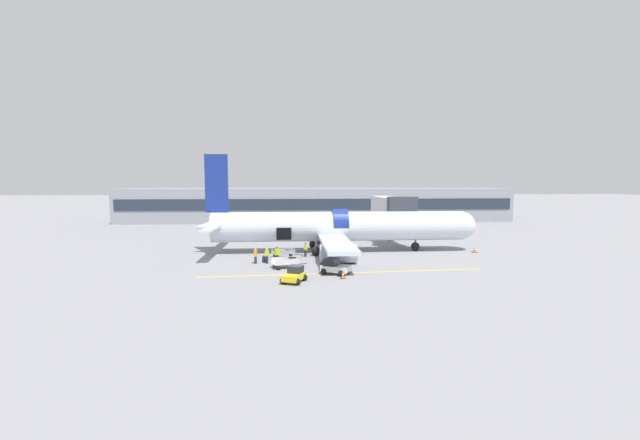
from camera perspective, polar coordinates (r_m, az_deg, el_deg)
The scene contains 17 objects.
ground_plane at distance 43.77m, azimuth 3.39°, elevation -5.46°, with size 500.00×500.00×0.00m, color gray.
apron_marking_line at distance 36.35m, azimuth 3.61°, elevation -7.69°, with size 26.54×1.67×0.01m.
terminal_strip at distance 87.25m, azimuth -0.45°, elevation 2.28°, with size 83.25×13.60×7.13m.
jet_bridge_stub at distance 55.82m, azimuth 10.39°, elevation 1.80°, with size 3.58×13.60×6.53m.
airplane at distance 47.00m, azimuth 2.28°, elevation -1.07°, with size 33.83×26.32×11.57m.
baggage_tug_lead at distance 32.99m, azimuth -3.76°, elevation -8.04°, with size 2.32×2.70×1.33m.
baggage_tug_mid at distance 35.96m, azimuth 2.14°, elevation -6.86°, with size 3.02×2.75×1.37m.
baggage_cart_loading at distance 43.41m, azimuth -5.31°, elevation -4.90°, with size 3.49×1.99×1.11m.
baggage_cart_queued at distance 38.51m, azimuth -4.80°, elevation -6.20°, with size 3.59×2.31×1.05m.
ground_crew_loader_a at distance 44.02m, azimuth -2.14°, elevation -4.26°, with size 0.50×0.55×1.63m.
ground_crew_loader_b at distance 40.75m, azimuth -7.74°, elevation -5.10°, with size 0.51×0.51×1.60m.
ground_crew_driver at distance 40.83m, azimuth -9.36°, elevation -5.15°, with size 0.48×0.52×1.55m.
ground_crew_supervisor at distance 40.59m, azimuth -6.27°, elevation -4.99°, with size 0.61×0.53×1.78m.
suitcase_on_tarmac_upright at distance 41.68m, azimuth -8.08°, elevation -5.67°, with size 0.50×0.38×0.66m.
safety_cone_nose at distance 50.42m, azimuth 21.54°, elevation -4.07°, with size 0.61×0.61×0.61m.
safety_cone_engine_left at distance 34.17m, azimuth 3.35°, elevation -7.98°, with size 0.43×0.43×0.69m.
safety_cone_wingtip at distance 40.47m, azimuth 4.50°, elevation -5.97°, with size 0.46×0.46×0.58m.
Camera 1 is at (-5.74, -42.62, 8.17)m, focal length 22.00 mm.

